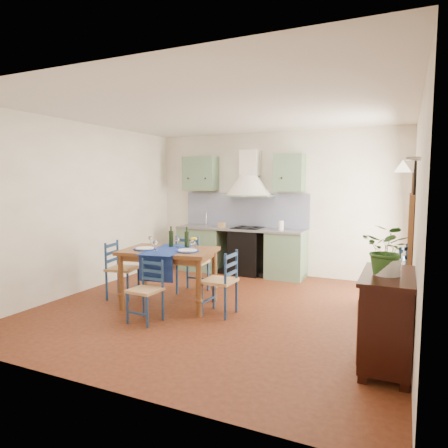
% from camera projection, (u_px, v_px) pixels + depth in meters
% --- Properties ---
extents(floor, '(5.00, 5.00, 0.00)m').
position_uv_depth(floor, '(221.00, 308.00, 5.79)').
color(floor, '#431A0E').
rests_on(floor, ground).
extents(back_wall, '(5.00, 0.96, 2.80)m').
position_uv_depth(back_wall, '(248.00, 221.00, 7.95)').
color(back_wall, white).
rests_on(back_wall, ground).
extents(right_wall, '(0.26, 5.00, 2.80)m').
position_uv_depth(right_wall, '(415.00, 222.00, 4.88)').
color(right_wall, white).
rests_on(right_wall, ground).
extents(left_wall, '(0.04, 5.00, 2.80)m').
position_uv_depth(left_wall, '(86.00, 207.00, 6.68)').
color(left_wall, white).
rests_on(left_wall, ground).
extents(ceiling, '(5.00, 5.00, 0.01)m').
position_uv_depth(ceiling, '(221.00, 111.00, 5.50)').
color(ceiling, silver).
rests_on(ceiling, back_wall).
extents(dining_table, '(1.45, 1.13, 1.16)m').
position_uv_depth(dining_table, '(169.00, 256.00, 5.84)').
color(dining_table, brown).
rests_on(dining_table, ground).
extents(chair_near, '(0.40, 0.40, 0.81)m').
position_uv_depth(chair_near, '(146.00, 290.00, 5.21)').
color(chair_near, navy).
rests_on(chair_near, ground).
extents(chair_far, '(0.47, 0.47, 0.96)m').
position_uv_depth(chair_far, '(192.00, 263.00, 6.55)').
color(chair_far, navy).
rests_on(chair_far, ground).
extents(chair_left, '(0.49, 0.49, 0.90)m').
position_uv_depth(chair_left, '(121.00, 269.00, 6.26)').
color(chair_left, navy).
rests_on(chair_left, ground).
extents(chair_right, '(0.43, 0.43, 0.89)m').
position_uv_depth(chair_right, '(221.00, 282.00, 5.47)').
color(chair_right, navy).
rests_on(chair_right, ground).
extents(chair_spare, '(0.53, 0.53, 0.94)m').
position_uv_depth(chair_spare, '(391.00, 276.00, 5.72)').
color(chair_spare, navy).
rests_on(chair_spare, ground).
extents(sideboard, '(0.50, 1.05, 0.94)m').
position_uv_depth(sideboard, '(387.00, 316.00, 3.92)').
color(sideboard, black).
rests_on(sideboard, ground).
extents(potted_plant, '(0.56, 0.53, 0.49)m').
position_uv_depth(potted_plant, '(388.00, 250.00, 3.81)').
color(potted_plant, '#2B5721').
rests_on(potted_plant, sideboard).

